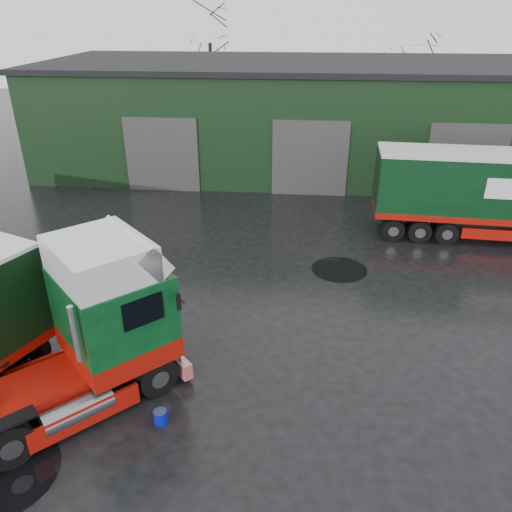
% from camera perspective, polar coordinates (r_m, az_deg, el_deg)
% --- Properties ---
extents(ground, '(100.00, 100.00, 0.00)m').
position_cam_1_polar(ground, '(15.30, -1.57, -10.46)').
color(ground, black).
extents(warehouse, '(32.40, 12.40, 6.30)m').
position_cam_1_polar(warehouse, '(32.68, 6.23, 15.80)').
color(warehouse, black).
rests_on(warehouse, ground).
extents(hero_tractor, '(7.01, 6.91, 4.29)m').
position_cam_1_polar(hero_tractor, '(13.02, -23.69, -8.90)').
color(hero_tractor, '#093E1A').
rests_on(hero_tractor, ground).
extents(lorry_right, '(14.73, 3.44, 3.84)m').
position_cam_1_polar(lorry_right, '(24.07, 26.99, 6.03)').
color(lorry_right, silver).
rests_on(lorry_right, ground).
extents(wash_bucket, '(0.41, 0.41, 0.33)m').
position_cam_1_polar(wash_bucket, '(13.15, -10.87, -17.57)').
color(wash_bucket, '#0811AD').
rests_on(wash_bucket, ground).
extents(tree_back_a, '(4.40, 4.40, 9.50)m').
position_cam_1_polar(tree_back_a, '(43.01, -5.18, 20.59)').
color(tree_back_a, black).
rests_on(tree_back_a, ground).
extents(tree_back_b, '(4.40, 4.40, 7.50)m').
position_cam_1_polar(tree_back_b, '(43.30, 17.40, 18.26)').
color(tree_back_b, black).
rests_on(tree_back_b, ground).
extents(puddle_0, '(2.56, 2.56, 0.01)m').
position_cam_1_polar(puddle_0, '(13.26, -27.17, -21.25)').
color(puddle_0, black).
rests_on(puddle_0, ground).
extents(puddle_1, '(2.17, 2.17, 0.01)m').
position_cam_1_polar(puddle_1, '(19.81, 9.47, -1.51)').
color(puddle_1, black).
rests_on(puddle_1, ground).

